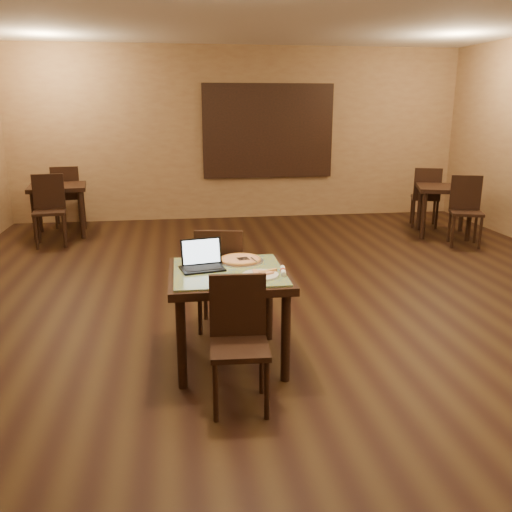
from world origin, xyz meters
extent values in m
plane|color=black|center=(0.00, 0.00, 0.00)|extent=(10.00, 10.00, 0.00)
cube|color=#92734A|center=(0.00, 5.00, 1.50)|extent=(8.00, 0.02, 3.00)
cube|color=#246087|center=(0.50, 4.97, 1.55)|extent=(2.20, 0.04, 1.50)
cube|color=black|center=(0.50, 4.95, 1.55)|extent=(2.34, 0.02, 1.64)
cylinder|color=black|center=(-1.16, -1.19, 0.35)|extent=(0.07, 0.07, 0.71)
cylinder|color=black|center=(-1.16, -0.43, 0.35)|extent=(0.07, 0.07, 0.71)
cylinder|color=black|center=(-0.40, -1.19, 0.35)|extent=(0.07, 0.07, 0.71)
cylinder|color=black|center=(-0.40, -0.43, 0.35)|extent=(0.07, 0.07, 0.71)
cube|color=black|center=(-0.78, -0.81, 0.72)|extent=(0.92, 0.92, 0.06)
cube|color=#175397|center=(-0.78, -0.81, 0.76)|extent=(0.84, 0.84, 0.02)
cylinder|color=black|center=(-0.95, -1.66, 0.21)|extent=(0.04, 0.04, 0.42)
cylinder|color=black|center=(-0.94, -1.33, 0.21)|extent=(0.04, 0.04, 0.42)
cylinder|color=black|center=(-0.62, -1.68, 0.21)|extent=(0.04, 0.04, 0.42)
cylinder|color=black|center=(-0.60, -1.35, 0.21)|extent=(0.04, 0.04, 0.42)
cube|color=black|center=(-0.78, -1.51, 0.43)|extent=(0.41, 0.41, 0.04)
cube|color=black|center=(-0.77, -1.33, 0.67)|extent=(0.39, 0.06, 0.44)
cylinder|color=black|center=(-0.57, 0.03, 0.22)|extent=(0.04, 0.04, 0.45)
cylinder|color=black|center=(-0.64, -0.32, 0.22)|extent=(0.04, 0.04, 0.45)
cylinder|color=black|center=(-0.92, 0.10, 0.22)|extent=(0.04, 0.04, 0.45)
cylinder|color=black|center=(-0.99, -0.25, 0.22)|extent=(0.04, 0.04, 0.45)
cube|color=black|center=(-0.78, -0.11, 0.47)|extent=(0.49, 0.49, 0.04)
cube|color=black|center=(-0.81, -0.29, 0.73)|extent=(0.42, 0.12, 0.48)
cube|color=black|center=(-0.98, -0.76, 0.77)|extent=(0.36, 0.29, 0.02)
cube|color=black|center=(-0.98, -0.65, 0.88)|extent=(0.33, 0.11, 0.21)
cube|color=#C4DFF8|center=(-0.98, -0.65, 0.88)|extent=(0.30, 0.09, 0.18)
cylinder|color=white|center=(-0.56, -0.99, 0.77)|extent=(0.27, 0.27, 0.01)
cylinder|color=silver|center=(-0.66, -0.57, 0.77)|extent=(0.38, 0.38, 0.01)
cylinder|color=beige|center=(-0.66, -0.57, 0.78)|extent=(0.32, 0.32, 0.02)
torus|color=#D68C44|center=(-0.66, -0.57, 0.78)|extent=(0.33, 0.33, 0.02)
cube|color=silver|center=(-0.64, -0.59, 0.79)|extent=(0.13, 0.23, 0.01)
cylinder|color=white|center=(-0.38, -0.95, 0.78)|extent=(0.06, 0.19, 0.04)
cylinder|color=#9D2A13|center=(-0.38, -0.95, 0.78)|extent=(0.05, 0.04, 0.04)
cylinder|color=black|center=(2.58, 2.90, 0.37)|extent=(0.07, 0.07, 0.74)
cylinder|color=black|center=(2.80, 3.53, 0.37)|extent=(0.07, 0.07, 0.74)
cylinder|color=black|center=(3.20, 2.68, 0.37)|extent=(0.07, 0.07, 0.74)
cylinder|color=black|center=(3.42, 3.31, 0.37)|extent=(0.07, 0.07, 0.74)
cube|color=black|center=(3.00, 3.10, 0.75)|extent=(1.06, 1.06, 0.06)
cylinder|color=black|center=(2.76, 2.32, 0.23)|extent=(0.04, 0.04, 0.47)
cylinder|color=black|center=(2.89, 2.67, 0.23)|extent=(0.04, 0.04, 0.47)
cylinder|color=black|center=(3.11, 2.19, 0.23)|extent=(0.04, 0.04, 0.47)
cylinder|color=black|center=(3.24, 2.54, 0.23)|extent=(0.04, 0.04, 0.47)
cube|color=black|center=(3.00, 2.43, 0.49)|extent=(0.56, 0.56, 0.04)
cube|color=black|center=(3.07, 2.62, 0.76)|extent=(0.42, 0.18, 0.50)
cylinder|color=black|center=(3.24, 3.89, 0.23)|extent=(0.04, 0.04, 0.47)
cylinder|color=black|center=(3.11, 3.54, 0.23)|extent=(0.04, 0.04, 0.47)
cylinder|color=black|center=(2.89, 4.02, 0.23)|extent=(0.04, 0.04, 0.47)
cylinder|color=black|center=(2.76, 3.67, 0.23)|extent=(0.04, 0.04, 0.47)
cube|color=black|center=(3.00, 3.78, 0.49)|extent=(0.56, 0.56, 0.04)
cube|color=black|center=(2.93, 3.59, 0.76)|extent=(0.42, 0.18, 0.50)
cylinder|color=black|center=(-3.29, 3.62, 0.38)|extent=(0.07, 0.07, 0.75)
cylinder|color=black|center=(-3.38, 4.29, 0.38)|extent=(0.07, 0.07, 0.75)
cylinder|color=black|center=(-2.62, 3.71, 0.38)|extent=(0.07, 0.07, 0.75)
cylinder|color=black|center=(-2.71, 4.38, 0.38)|extent=(0.07, 0.07, 0.75)
cube|color=black|center=(-3.00, 4.00, 0.76)|extent=(0.95, 0.95, 0.06)
cylinder|color=black|center=(-3.16, 3.10, 0.24)|extent=(0.04, 0.04, 0.48)
cylinder|color=black|center=(-3.21, 3.47, 0.24)|extent=(0.04, 0.04, 0.48)
cylinder|color=black|center=(-2.79, 3.15, 0.24)|extent=(0.04, 0.04, 0.48)
cylinder|color=black|center=(-2.84, 3.53, 0.24)|extent=(0.04, 0.04, 0.48)
cube|color=black|center=(-3.00, 3.31, 0.50)|extent=(0.50, 0.50, 0.04)
cube|color=black|center=(-3.03, 3.51, 0.77)|extent=(0.45, 0.10, 0.51)
cylinder|color=black|center=(-2.84, 4.90, 0.24)|extent=(0.04, 0.04, 0.48)
cylinder|color=black|center=(-2.79, 4.53, 0.24)|extent=(0.04, 0.04, 0.48)
cylinder|color=black|center=(-3.21, 4.85, 0.24)|extent=(0.04, 0.04, 0.48)
cylinder|color=black|center=(-3.16, 4.47, 0.24)|extent=(0.04, 0.04, 0.48)
cube|color=black|center=(-3.00, 4.69, 0.50)|extent=(0.50, 0.50, 0.04)
cube|color=black|center=(-2.97, 4.49, 0.77)|extent=(0.45, 0.10, 0.51)
camera|label=1|loc=(-1.15, -4.79, 1.99)|focal=38.00mm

